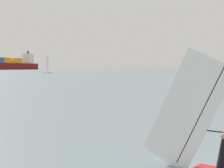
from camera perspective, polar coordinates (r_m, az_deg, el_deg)
The scene contains 4 objects.
windsurfer at distance 10.83m, azimuth 16.20°, elevation -8.90°, with size 3.51×3.24×4.52m.
cargo_ship at distance 701.94m, azimuth -17.50°, elevation 3.22°, with size 103.29×186.60×41.08m.
distant_headland at distance 1387.69m, azimuth -8.54°, elevation 3.60°, with size 1302.88×296.94×48.60m, color #756B56.
small_sailboat at distance 202.88m, azimuth -11.10°, elevation 2.10°, with size 6.45×7.53×11.91m.
Camera 1 is at (-6.51, -8.85, 3.24)m, focal length 53.28 mm.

